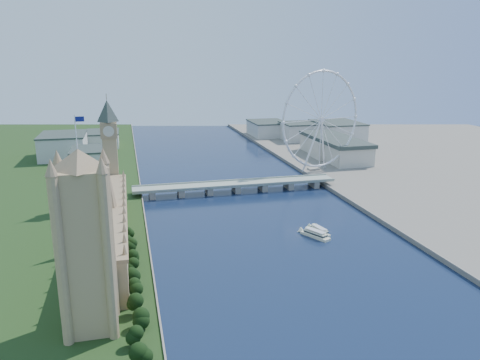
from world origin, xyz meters
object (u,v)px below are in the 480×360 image
object	(u,v)px
victoria_tower	(85,237)
london_eye	(321,120)
tour_boat_far	(319,233)
tour_boat_near	(315,237)

from	to	relation	value
victoria_tower	london_eye	xyz separation A→B (m)	(254.98, 300.08, 13.03)
london_eye	tour_boat_far	size ratio (longest dim) A/B	4.73
victoria_tower	tour_boat_near	world-z (taller)	victoria_tower
victoria_tower	tour_boat_near	distance (m)	202.04
victoria_tower	tour_boat_near	size ratio (longest dim) A/B	3.85
london_eye	tour_boat_far	distance (m)	219.65
tour_boat_near	tour_boat_far	bearing A→B (deg)	22.36
london_eye	tour_boat_near	bearing A→B (deg)	-113.77
london_eye	tour_boat_near	world-z (taller)	london_eye
tour_boat_near	tour_boat_far	world-z (taller)	tour_boat_near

